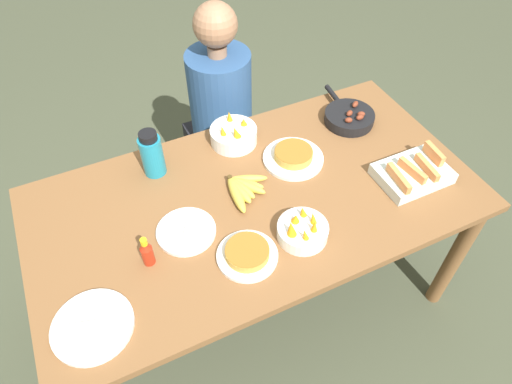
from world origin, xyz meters
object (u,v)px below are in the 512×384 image
at_px(water_bottle, 152,154).
at_px(person_figure, 223,131).
at_px(hot_sauce_bottle, 147,252).
at_px(fruit_bowl_citrus, 234,135).
at_px(empty_plate_near_front, 186,231).
at_px(banana_bunch, 242,188).
at_px(fruit_bowl_mango, 302,230).
at_px(frittata_plate_center, 293,156).
at_px(melon_tray, 413,173).
at_px(skillet, 349,117).
at_px(frittata_plate_side, 247,254).
at_px(empty_plate_far_left, 93,326).

height_order(water_bottle, person_figure, person_figure).
bearing_deg(hot_sauce_bottle, fruit_bowl_citrus, 40.90).
height_order(water_bottle, hot_sauce_bottle, water_bottle).
distance_m(empty_plate_near_front, hot_sauce_bottle, 0.18).
relative_size(fruit_bowl_citrus, water_bottle, 0.99).
xyz_separation_m(banana_bunch, fruit_bowl_mango, (0.11, -0.30, 0.01)).
relative_size(banana_bunch, fruit_bowl_mango, 1.10).
bearing_deg(frittata_plate_center, fruit_bowl_mango, -114.10).
relative_size(banana_bunch, melon_tray, 0.72).
distance_m(skillet, water_bottle, 0.91).
relative_size(melon_tray, fruit_bowl_mango, 1.53).
bearing_deg(frittata_plate_side, fruit_bowl_mango, -0.34).
bearing_deg(empty_plate_near_front, fruit_bowl_mango, -27.46).
bearing_deg(empty_plate_far_left, hot_sauce_bottle, 34.86).
height_order(melon_tray, hot_sauce_bottle, hot_sauce_bottle).
bearing_deg(hot_sauce_bottle, banana_bunch, 21.06).
relative_size(frittata_plate_center, fruit_bowl_citrus, 1.26).
xyz_separation_m(water_bottle, hot_sauce_bottle, (-0.15, -0.42, -0.04)).
xyz_separation_m(melon_tray, skillet, (-0.03, 0.42, -0.00)).
bearing_deg(banana_bunch, water_bottle, 137.54).
bearing_deg(person_figure, skillet, -46.54).
bearing_deg(fruit_bowl_citrus, person_figure, 76.92).
bearing_deg(melon_tray, water_bottle, 152.33).
height_order(banana_bunch, empty_plate_near_front, banana_bunch).
bearing_deg(empty_plate_near_front, frittata_plate_center, 17.45).
bearing_deg(empty_plate_near_front, banana_bunch, 20.49).
bearing_deg(frittata_plate_side, melon_tray, 4.55).
xyz_separation_m(fruit_bowl_mango, water_bottle, (-0.39, 0.55, 0.06)).
relative_size(frittata_plate_center, frittata_plate_side, 1.18).
relative_size(empty_plate_far_left, fruit_bowl_citrus, 1.26).
bearing_deg(frittata_plate_side, empty_plate_far_left, -176.79).
bearing_deg(frittata_plate_center, person_figure, 99.14).
bearing_deg(skillet, empty_plate_far_left, 117.75).
bearing_deg(fruit_bowl_mango, fruit_bowl_citrus, 91.64).
bearing_deg(skillet, banana_bunch, 112.47).
bearing_deg(frittata_plate_side, skillet, 33.07).
distance_m(empty_plate_far_left, person_figure, 1.32).
distance_m(melon_tray, empty_plate_near_front, 0.94).
xyz_separation_m(empty_plate_near_front, empty_plate_far_left, (-0.39, -0.23, -0.00)).
distance_m(melon_tray, frittata_plate_center, 0.49).
bearing_deg(fruit_bowl_citrus, fruit_bowl_mango, -88.36).
bearing_deg(empty_plate_near_front, fruit_bowl_citrus, 46.92).
xyz_separation_m(water_bottle, person_figure, (0.46, 0.40, -0.35)).
bearing_deg(hot_sauce_bottle, melon_tray, -3.65).
bearing_deg(hot_sauce_bottle, empty_plate_near_front, 22.03).
relative_size(water_bottle, person_figure, 0.17).
xyz_separation_m(melon_tray, fruit_bowl_mango, (-0.55, -0.06, 0.00)).
bearing_deg(banana_bunch, fruit_bowl_citrus, 72.58).
bearing_deg(melon_tray, empty_plate_far_left, -176.01).
relative_size(empty_plate_far_left, hot_sauce_bottle, 1.99).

